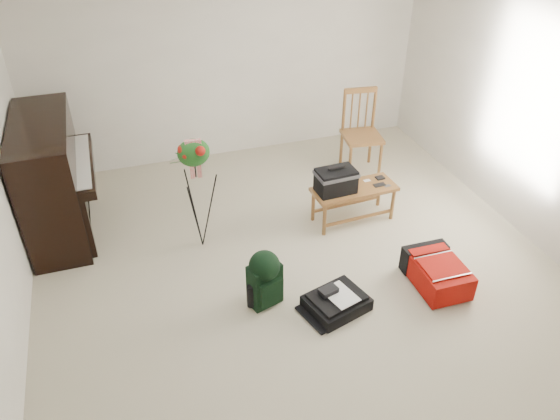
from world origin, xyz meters
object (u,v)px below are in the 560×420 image
object	(u,v)px
dining_chair	(361,134)
red_suitcase	(434,270)
flower_stand	(198,195)
piano	(53,181)
bench	(341,183)
green_backpack	(265,276)
black_duffel	(336,302)

from	to	relation	value
dining_chair	red_suitcase	size ratio (longest dim) A/B	1.62
red_suitcase	flower_stand	bearing A→B (deg)	148.86
piano	flower_stand	size ratio (longest dim) A/B	1.18
bench	dining_chair	size ratio (longest dim) A/B	0.90
dining_chair	red_suitcase	distance (m)	2.23
red_suitcase	green_backpack	size ratio (longest dim) A/B	1.13
green_backpack	flower_stand	xyz separation A→B (m)	(-0.37, 1.03, 0.30)
black_duffel	red_suitcase	bearing A→B (deg)	-13.43
bench	green_backpack	size ratio (longest dim) A/B	1.64
piano	green_backpack	world-z (taller)	piano
piano	bench	distance (m)	3.01
bench	black_duffel	bearing A→B (deg)	-117.32
red_suitcase	black_duffel	distance (m)	1.03
bench	dining_chair	xyz separation A→B (m)	(0.69, 0.99, 0.01)
dining_chair	flower_stand	bearing A→B (deg)	-149.48
bench	green_backpack	xyz separation A→B (m)	(-1.15, -0.98, -0.19)
red_suitcase	flower_stand	world-z (taller)	flower_stand
piano	dining_chair	xyz separation A→B (m)	(3.59, 0.16, -0.09)
flower_stand	black_duffel	bearing A→B (deg)	-48.16
piano	flower_stand	world-z (taller)	flower_stand
black_duffel	green_backpack	size ratio (longest dim) A/B	1.07
piano	red_suitcase	bearing A→B (deg)	-31.19
red_suitcase	flower_stand	xyz separation A→B (m)	(-1.99, 1.26, 0.47)
piano	flower_stand	bearing A→B (deg)	-29.40
green_backpack	red_suitcase	bearing A→B (deg)	-25.17
flower_stand	red_suitcase	bearing A→B (deg)	-26.91
red_suitcase	flower_stand	size ratio (longest dim) A/B	0.51
piano	dining_chair	world-z (taller)	piano
bench	red_suitcase	world-z (taller)	bench
piano	bench	world-z (taller)	piano
black_duffel	green_backpack	bearing A→B (deg)	139.18
flower_stand	dining_chair	bearing A→B (deg)	28.25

